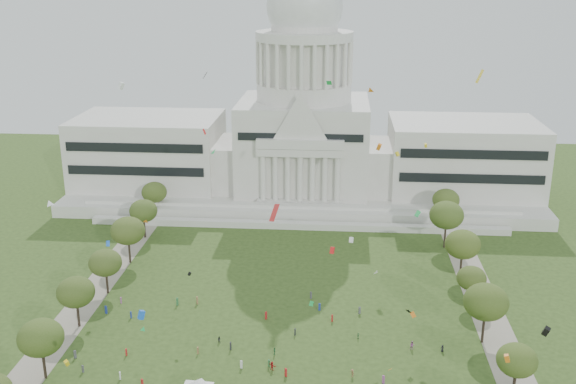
% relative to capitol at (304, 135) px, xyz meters
% --- Properties ---
extents(ground, '(400.00, 400.00, 0.00)m').
position_rel_capitol_xyz_m(ground, '(0.00, -113.59, -22.30)').
color(ground, '#2E4519').
rests_on(ground, ground).
extents(capitol, '(160.00, 64.50, 91.30)m').
position_rel_capitol_xyz_m(capitol, '(0.00, 0.00, 0.00)').
color(capitol, silver).
rests_on(capitol, ground).
extents(path_left, '(8.00, 160.00, 0.04)m').
position_rel_capitol_xyz_m(path_left, '(-48.00, -83.59, -22.28)').
color(path_left, gray).
rests_on(path_left, ground).
extents(path_right, '(8.00, 160.00, 0.04)m').
position_rel_capitol_xyz_m(path_right, '(48.00, -83.59, -22.28)').
color(path_right, gray).
rests_on(path_right, ground).
extents(row_tree_l_1, '(8.86, 8.86, 12.59)m').
position_rel_capitol_xyz_m(row_tree_l_1, '(-44.07, -116.55, -13.34)').
color(row_tree_l_1, black).
rests_on(row_tree_l_1, ground).
extents(row_tree_r_1, '(7.58, 7.58, 10.78)m').
position_rel_capitol_xyz_m(row_tree_r_1, '(46.22, -115.34, -14.64)').
color(row_tree_r_1, black).
rests_on(row_tree_r_1, ground).
extents(row_tree_l_2, '(8.42, 8.42, 11.97)m').
position_rel_capitol_xyz_m(row_tree_l_2, '(-45.04, -96.29, -13.79)').
color(row_tree_l_2, black).
rests_on(row_tree_l_2, ground).
extents(row_tree_r_2, '(9.55, 9.55, 13.58)m').
position_rel_capitol_xyz_m(row_tree_r_2, '(44.17, -96.15, -12.64)').
color(row_tree_r_2, black).
rests_on(row_tree_r_2, ground).
extents(row_tree_l_3, '(8.12, 8.12, 11.55)m').
position_rel_capitol_xyz_m(row_tree_l_3, '(-44.09, -79.67, -14.09)').
color(row_tree_l_3, black).
rests_on(row_tree_l_3, ground).
extents(row_tree_r_3, '(7.01, 7.01, 9.98)m').
position_rel_capitol_xyz_m(row_tree_r_3, '(44.40, -79.10, -15.21)').
color(row_tree_r_3, black).
rests_on(row_tree_r_3, ground).
extents(row_tree_l_4, '(9.29, 9.29, 13.21)m').
position_rel_capitol_xyz_m(row_tree_l_4, '(-44.08, -61.17, -12.90)').
color(row_tree_l_4, black).
rests_on(row_tree_l_4, ground).
extents(row_tree_r_4, '(9.19, 9.19, 13.06)m').
position_rel_capitol_xyz_m(row_tree_r_4, '(44.76, -63.55, -13.01)').
color(row_tree_r_4, black).
rests_on(row_tree_r_4, ground).
extents(row_tree_l_5, '(8.33, 8.33, 11.85)m').
position_rel_capitol_xyz_m(row_tree_l_5, '(-45.22, -42.58, -13.88)').
color(row_tree_l_5, black).
rests_on(row_tree_l_5, ground).
extents(row_tree_r_5, '(9.82, 9.82, 13.96)m').
position_rel_capitol_xyz_m(row_tree_r_5, '(43.49, -43.40, -12.37)').
color(row_tree_r_5, black).
rests_on(row_tree_r_5, ground).
extents(row_tree_l_6, '(8.19, 8.19, 11.64)m').
position_rel_capitol_xyz_m(row_tree_l_6, '(-46.87, -24.45, -14.02)').
color(row_tree_l_6, black).
rests_on(row_tree_l_6, ground).
extents(row_tree_r_6, '(8.42, 8.42, 11.97)m').
position_rel_capitol_xyz_m(row_tree_r_6, '(45.96, -25.46, -13.79)').
color(row_tree_r_6, black).
rests_on(row_tree_r_6, ground).
extents(person_0, '(0.91, 0.80, 1.57)m').
position_rel_capitol_xyz_m(person_0, '(35.10, -100.64, -21.51)').
color(person_0, '#26262B').
rests_on(person_0, ground).
extents(person_2, '(1.04, 0.75, 1.95)m').
position_rel_capitol_xyz_m(person_2, '(28.83, -100.33, -21.32)').
color(person_2, '#994C8C').
rests_on(person_2, ground).
extents(person_3, '(1.11, 1.21, 1.69)m').
position_rel_capitol_xyz_m(person_3, '(16.06, -111.44, -21.45)').
color(person_3, olive).
rests_on(person_3, ground).
extents(person_4, '(0.54, 0.97, 1.65)m').
position_rel_capitol_xyz_m(person_4, '(0.00, -104.57, -21.47)').
color(person_4, '#33723F').
rests_on(person_4, ground).
extents(person_5, '(1.84, 1.60, 1.90)m').
position_rel_capitol_xyz_m(person_5, '(0.08, -110.32, -21.34)').
color(person_5, '#B21E1E').
rests_on(person_5, ground).
extents(person_8, '(0.83, 0.68, 1.48)m').
position_rel_capitol_xyz_m(person_8, '(-12.36, -100.73, -21.55)').
color(person_8, '#26262B').
rests_on(person_8, ground).
extents(person_10, '(0.54, 0.89, 1.46)m').
position_rel_capitol_xyz_m(person_10, '(17.53, -96.87, -21.57)').
color(person_10, '#33723F').
rests_on(person_10, ground).
extents(distant_crowd, '(63.64, 40.04, 1.93)m').
position_rel_capitol_xyz_m(distant_crowd, '(-12.94, -97.97, -21.42)').
color(distant_crowd, '#4C4C51').
rests_on(distant_crowd, ground).
extents(kite_swarm, '(94.34, 97.55, 57.47)m').
position_rel_capitol_xyz_m(kite_swarm, '(7.07, -105.92, 5.89)').
color(kite_swarm, yellow).
rests_on(kite_swarm, ground).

